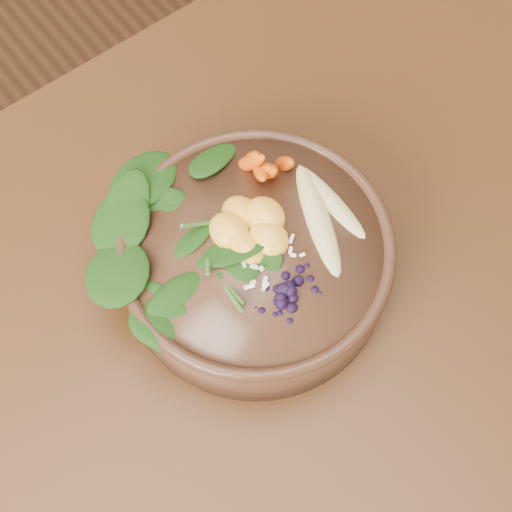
# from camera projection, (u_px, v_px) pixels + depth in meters

# --- Properties ---
(dining_table) EXTENTS (1.60, 0.90, 0.75)m
(dining_table) POSITION_uv_depth(u_px,v_px,m) (204.00, 497.00, 0.69)
(dining_table) COLOR #331C0C
(dining_table) RESTS_ON ground
(stoneware_bowl) EXTENTS (0.29, 0.29, 0.07)m
(stoneware_bowl) POSITION_uv_depth(u_px,v_px,m) (256.00, 261.00, 0.66)
(stoneware_bowl) COLOR #422819
(stoneware_bowl) RESTS_ON dining_table
(kale_heap) EXTENTS (0.19, 0.18, 0.04)m
(kale_heap) POSITION_uv_depth(u_px,v_px,m) (191.00, 206.00, 0.63)
(kale_heap) COLOR #1A430F
(kale_heap) RESTS_ON stoneware_bowl
(carrot_cluster) EXTENTS (0.06, 0.06, 0.07)m
(carrot_cluster) POSITION_uv_depth(u_px,v_px,m) (267.00, 148.00, 0.64)
(carrot_cluster) COLOR #E3530B
(carrot_cluster) RESTS_ON stoneware_bowl
(banana_halves) EXTENTS (0.07, 0.13, 0.02)m
(banana_halves) POSITION_uv_depth(u_px,v_px,m) (326.00, 204.00, 0.64)
(banana_halves) COLOR #E0CC84
(banana_halves) RESTS_ON stoneware_bowl
(mandarin_cluster) EXTENTS (0.09, 0.09, 0.03)m
(mandarin_cluster) POSITION_uv_depth(u_px,v_px,m) (250.00, 223.00, 0.63)
(mandarin_cluster) COLOR #FFAA2B
(mandarin_cluster) RESTS_ON stoneware_bowl
(blueberry_pile) EXTENTS (0.13, 0.11, 0.03)m
(blueberry_pile) POSITION_uv_depth(u_px,v_px,m) (286.00, 283.00, 0.60)
(blueberry_pile) COLOR black
(blueberry_pile) RESTS_ON stoneware_bowl
(coconut_flakes) EXTENTS (0.09, 0.07, 0.01)m
(coconut_flakes) POSITION_uv_depth(u_px,v_px,m) (266.00, 258.00, 0.62)
(coconut_flakes) COLOR white
(coconut_flakes) RESTS_ON stoneware_bowl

